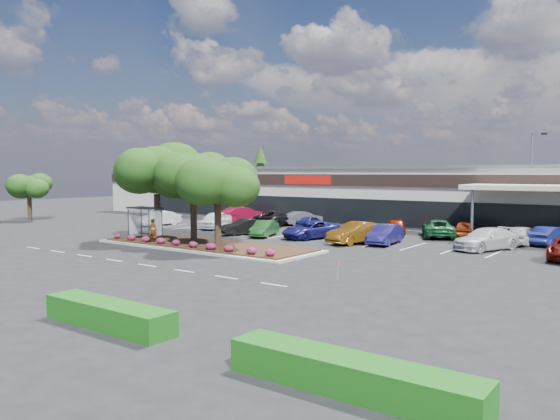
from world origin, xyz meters
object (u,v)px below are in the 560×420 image
Objects in this scene: survey_stake at (338,268)px; car_0 at (159,218)px; light_pole at (532,190)px; car_1 at (215,220)px.

survey_stake is 0.20× the size of car_0.
light_pole reaches higher than car_0.
car_1 is at bearing 146.52° from survey_stake.
car_0 reaches higher than survey_stake.
light_pole is at bearing 31.84° from car_0.
survey_stake is (-3.76, -27.20, -3.44)m from light_pole.
car_1 is at bearing 20.50° from car_0.
car_0 is at bearing 154.90° from survey_stake.
car_0 is at bearing 171.28° from car_1.
car_0 is at bearing -158.50° from light_pole.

